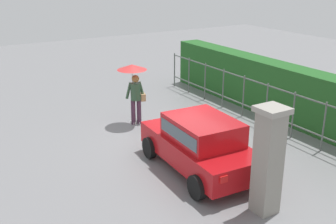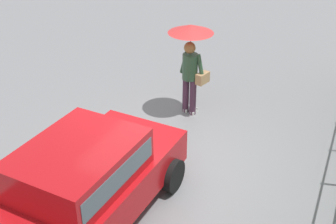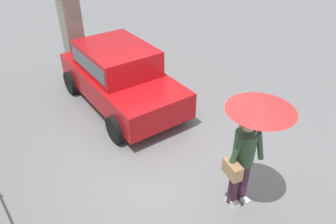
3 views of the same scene
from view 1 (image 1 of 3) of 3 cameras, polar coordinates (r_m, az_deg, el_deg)
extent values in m
plane|color=slate|center=(12.75, 1.75, -4.16)|extent=(40.00, 40.00, 0.00)
cube|color=#B71116|center=(10.90, 4.28, -5.12)|extent=(3.77, 1.82, 0.60)
cube|color=#B71116|center=(10.55, 4.80, -2.45)|extent=(1.97, 1.53, 0.60)
cube|color=#4C5B66|center=(10.54, 4.80, -2.35)|extent=(1.82, 1.54, 0.33)
cylinder|color=black|center=(11.64, -2.57, -4.95)|extent=(0.61, 0.21, 0.60)
cylinder|color=black|center=(12.39, 4.45, -3.42)|extent=(0.61, 0.21, 0.60)
cylinder|color=black|center=(9.68, 3.98, -10.32)|extent=(0.61, 0.21, 0.60)
cylinder|color=black|center=(10.58, 11.80, -7.99)|extent=(0.61, 0.21, 0.60)
cube|color=red|center=(9.18, 7.65, -9.17)|extent=(0.07, 0.20, 0.16)
cube|color=red|center=(9.80, 12.93, -7.56)|extent=(0.07, 0.20, 0.16)
cylinder|color=#47283D|center=(14.07, -4.81, -0.02)|extent=(0.15, 0.15, 0.86)
cylinder|color=#47283D|center=(14.11, -4.01, 0.06)|extent=(0.15, 0.15, 0.86)
cube|color=white|center=(14.26, -4.81, -1.42)|extent=(0.26, 0.10, 0.08)
cube|color=white|center=(14.30, -4.03, -1.34)|extent=(0.26, 0.10, 0.08)
cylinder|color=#2D4C33|center=(13.87, -4.48, 2.82)|extent=(0.34, 0.34, 0.58)
sphere|color=#DBAD89|center=(13.75, -4.53, 4.54)|extent=(0.22, 0.22, 0.22)
sphere|color=olive|center=(13.72, -4.51, 4.59)|extent=(0.25, 0.25, 0.25)
cylinder|color=#2D4C33|center=(13.90, -5.44, 2.95)|extent=(0.14, 0.24, 0.56)
cylinder|color=#2D4C33|center=(13.98, -3.68, 3.10)|extent=(0.14, 0.24, 0.56)
cylinder|color=#B2B2B7|center=(13.85, -4.93, 4.28)|extent=(0.02, 0.02, 0.77)
cone|color=red|center=(13.74, -4.99, 6.18)|extent=(0.99, 0.99, 0.18)
cube|color=tan|center=(14.10, -3.53, 2.11)|extent=(0.37, 0.24, 0.24)
cube|color=gray|center=(9.07, 13.58, -6.94)|extent=(0.48, 0.48, 2.30)
cube|color=#9E998E|center=(8.62, 14.21, 0.29)|extent=(0.60, 0.60, 0.12)
cylinder|color=#59605B|center=(18.52, 0.90, 5.83)|extent=(0.05, 0.05, 1.50)
cylinder|color=#59605B|center=(17.57, 2.90, 5.07)|extent=(0.05, 0.05, 1.50)
cylinder|color=#59605B|center=(16.66, 5.12, 4.21)|extent=(0.05, 0.05, 1.50)
cylinder|color=#59605B|center=(15.77, 7.59, 3.24)|extent=(0.05, 0.05, 1.50)
cylinder|color=#59605B|center=(14.92, 10.34, 2.16)|extent=(0.05, 0.05, 1.50)
cylinder|color=#59605B|center=(14.12, 13.41, 0.94)|extent=(0.05, 0.05, 1.50)
cylinder|color=#59605B|center=(13.37, 16.83, -0.42)|extent=(0.05, 0.05, 1.50)
cylinder|color=#59605B|center=(12.68, 20.65, -1.94)|extent=(0.05, 0.05, 1.50)
cube|color=#59605B|center=(13.93, 13.62, 3.55)|extent=(11.59, 0.03, 0.04)
cube|color=#59605B|center=(14.21, 13.32, -0.21)|extent=(11.59, 0.03, 0.04)
cube|color=#235B23|center=(14.81, 16.50, 2.34)|extent=(12.59, 0.90, 1.90)
camera|label=2|loc=(9.88, 37.83, 14.81)|focal=46.39mm
camera|label=3|loc=(16.85, 1.88, 16.70)|focal=34.22mm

